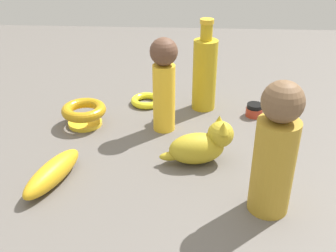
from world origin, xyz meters
The scene contains 9 objects.
ground centered at (0.00, 0.00, 0.00)m, with size 2.00×2.00×0.00m, color #5B5651.
person_figure_adult centered at (-0.01, 0.07, 0.12)m, with size 0.07×0.07×0.22m.
nail_polish_jar centered at (0.21, 0.15, 0.02)m, with size 0.04×0.04×0.03m.
bottle_tall centered at (0.08, 0.19, 0.10)m, with size 0.06×0.06×0.24m.
cat_figurine centered at (0.08, -0.07, 0.04)m, with size 0.15×0.09×0.10m.
banana centered at (-0.21, -0.16, 0.02)m, with size 0.17×0.05×0.05m, color gold.
bangle centered at (-0.07, 0.21, 0.01)m, with size 0.09×0.09×0.02m, color yellow.
bowl centered at (-0.21, 0.08, 0.03)m, with size 0.11×0.11×0.05m.
person_figure_child centered at (0.19, -0.21, 0.12)m, with size 0.10×0.10×0.24m.
Camera 1 is at (0.05, -0.78, 0.47)m, focal length 42.79 mm.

